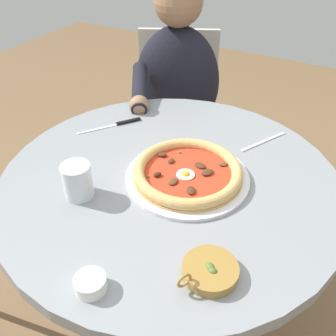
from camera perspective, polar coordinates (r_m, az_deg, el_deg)
name	(u,v)px	position (r m, az deg, el deg)	size (l,w,h in m)	color
ground_plane	(169,323)	(1.58, 0.19, -22.87)	(6.00, 6.00, 0.02)	brown
dining_table	(170,217)	(1.11, 0.26, -7.58)	(0.92, 0.92, 0.73)	gray
pizza_on_plate	(188,173)	(0.98, 3.06, -0.76)	(0.33, 0.33, 0.04)	white
water_glass	(78,182)	(0.94, -13.81, -2.13)	(0.07, 0.07, 0.09)	silver
steak_knife	(119,124)	(1.24, -7.58, 6.82)	(0.13, 0.18, 0.01)	silver
ramekin_capers	(90,283)	(0.76, -11.92, -17.07)	(0.06, 0.06, 0.03)	white
olive_pan	(210,271)	(0.77, 6.49, -15.51)	(0.11, 0.13, 0.05)	olive
fork_utensil	(264,142)	(1.18, 14.58, 3.99)	(0.09, 0.17, 0.00)	#BCBCC1
diner_person	(176,126)	(1.69, 1.25, 6.57)	(0.43, 0.58, 1.12)	#282833
cafe_chair_diner	(177,106)	(1.81, 1.47, 9.52)	(0.55, 0.55, 0.85)	beige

